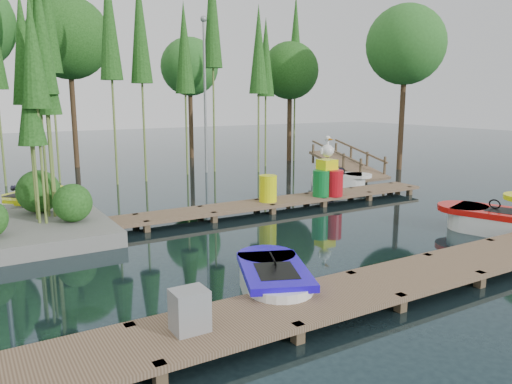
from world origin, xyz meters
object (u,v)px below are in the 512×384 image
boat_red (497,222)px  boat_blue (274,281)px  yellow_barrel (268,188)px  boat_yellow_far (29,202)px  drum_cluster (328,178)px  utility_cabinet (190,310)px

boat_red → boat_blue: bearing=164.2°
boat_blue → yellow_barrel: bearing=80.9°
boat_yellow_far → yellow_barrel: 7.63m
boat_red → yellow_barrel: size_ratio=3.85×
boat_blue → boat_red: bearing=26.0°
boat_blue → drum_cluster: (5.92, 5.73, 0.64)m
boat_yellow_far → drum_cluster: drum_cluster is taller
yellow_barrel → boat_blue: bearing=-121.4°
boat_red → boat_yellow_far: 13.95m
yellow_barrel → drum_cluster: drum_cluster is taller
boat_blue → drum_cluster: 8.26m
utility_cabinet → yellow_barrel: yellow_barrel is taller
boat_blue → yellow_barrel: 6.91m
boat_red → yellow_barrel: bearing=106.1°
boat_yellow_far → drum_cluster: 9.78m
boat_yellow_far → utility_cabinet: size_ratio=4.73×
drum_cluster → boat_red: bearing=-73.6°
utility_cabinet → drum_cluster: bearing=40.3°
boat_red → yellow_barrel: (-3.87, 5.41, 0.43)m
boat_blue → boat_red: 7.48m
yellow_barrel → boat_red: bearing=-54.4°
utility_cabinet → yellow_barrel: 9.06m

